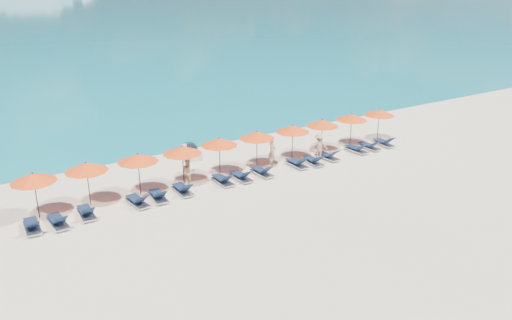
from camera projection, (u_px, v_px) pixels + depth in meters
ground at (288, 199)px, 25.45m from camera, size 1400.00×1400.00×0.00m
jetski at (192, 152)px, 31.51m from camera, size 1.19×2.27×0.77m
beachgoer_a at (272, 151)px, 29.71m from camera, size 0.78×0.75×1.81m
beachgoer_b at (189, 173)px, 26.66m from camera, size 0.78×0.46×1.60m
beachgoer_c at (319, 147)px, 30.76m from camera, size 1.21×0.94×1.69m
umbrella_0 at (33, 178)px, 22.77m from camera, size 2.10×2.10×2.28m
umbrella_1 at (86, 167)px, 24.07m from camera, size 2.10×2.10×2.28m
umbrella_2 at (138, 158)px, 25.29m from camera, size 2.10×2.10×2.28m
umbrella_3 at (182, 150)px, 26.49m from camera, size 2.10×2.10×2.28m
umbrella_4 at (219, 142)px, 27.83m from camera, size 2.10×2.10×2.28m
umbrella_5 at (257, 135)px, 29.06m from camera, size 2.10×2.10×2.28m
umbrella_6 at (293, 129)px, 30.30m from camera, size 2.10×2.10×2.28m
umbrella_7 at (322, 123)px, 31.52m from camera, size 2.10×2.10×2.28m
umbrella_8 at (352, 117)px, 32.89m from camera, size 2.10×2.10×2.28m
umbrella_9 at (379, 112)px, 34.04m from camera, size 2.10×2.10×2.28m
lounger_0 at (32, 226)px, 22.15m from camera, size 0.70×1.73×0.66m
lounger_1 at (58, 221)px, 22.56m from camera, size 0.73×1.74×0.66m
lounger_2 at (86, 212)px, 23.44m from camera, size 0.70×1.73×0.66m
lounger_3 at (137, 201)px, 24.65m from camera, size 0.79×1.76×0.66m
lounger_4 at (158, 196)px, 25.25m from camera, size 0.78×1.75×0.66m
lounger_5 at (183, 189)px, 26.02m from camera, size 0.66×1.71×0.66m
lounger_6 at (223, 180)px, 27.25m from camera, size 0.63×1.70×0.66m
lounger_7 at (241, 176)px, 27.76m from camera, size 0.69×1.72×0.66m
lounger_8 at (262, 172)px, 28.44m from camera, size 0.68×1.72×0.66m
lounger_9 at (297, 163)px, 29.75m from camera, size 0.65×1.71×0.66m
lounger_10 at (313, 161)px, 30.15m from camera, size 0.78×1.75×0.66m
lounger_11 at (328, 156)px, 30.99m from camera, size 0.77×1.75×0.66m
lounger_12 at (357, 149)px, 32.26m from camera, size 0.67×1.72×0.66m
lounger_13 at (369, 146)px, 32.85m from camera, size 0.68×1.72×0.66m
lounger_14 at (384, 142)px, 33.55m from camera, size 0.76×1.75×0.66m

